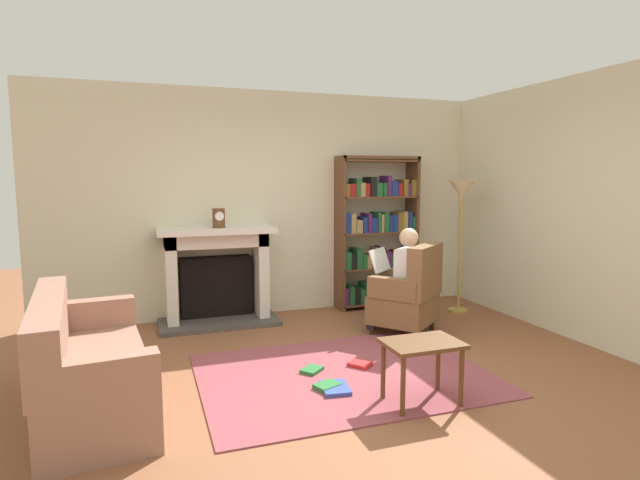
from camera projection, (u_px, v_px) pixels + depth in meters
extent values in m
plane|color=brown|center=(358.00, 389.00, 4.03)|extent=(14.00, 14.00, 0.00)
cube|color=beige|center=(276.00, 204.00, 6.26)|extent=(5.60, 0.10, 2.70)
cube|color=beige|center=(525.00, 205.00, 5.91)|extent=(0.10, 5.20, 2.70)
cube|color=#8F4249|center=(344.00, 374.00, 4.31)|extent=(2.40, 1.80, 0.01)
cube|color=#4C4742|center=(219.00, 322.00, 5.82)|extent=(1.34, 0.64, 0.05)
cube|color=black|center=(216.00, 286.00, 5.98)|extent=(0.82, 0.20, 0.70)
cube|color=silver|center=(171.00, 280.00, 5.68)|extent=(0.12, 0.44, 1.05)
cube|color=silver|center=(260.00, 275.00, 6.02)|extent=(0.12, 0.44, 1.05)
cube|color=silver|center=(216.00, 239.00, 5.79)|extent=(1.14, 0.44, 0.16)
cube|color=silver|center=(217.00, 230.00, 5.72)|extent=(1.30, 0.56, 0.06)
cylinder|color=brown|center=(219.00, 218.00, 5.70)|extent=(0.14, 0.14, 0.22)
cylinder|color=white|center=(220.00, 216.00, 5.63)|extent=(0.10, 0.01, 0.10)
cube|color=brown|center=(340.00, 234.00, 6.36)|extent=(0.04, 0.32, 1.94)
cube|color=brown|center=(412.00, 231.00, 6.69)|extent=(0.04, 0.32, 1.94)
cube|color=brown|center=(378.00, 158.00, 6.41)|extent=(1.06, 0.32, 0.04)
cube|color=brown|center=(376.00, 301.00, 6.63)|extent=(1.02, 0.32, 0.02)
cube|color=#4C1E59|center=(344.00, 295.00, 6.46)|extent=(0.05, 0.26, 0.21)
cube|color=#1E592D|center=(349.00, 294.00, 6.48)|extent=(0.07, 0.26, 0.23)
cube|color=black|center=(354.00, 295.00, 6.51)|extent=(0.07, 0.26, 0.20)
cube|color=#1E592D|center=(359.00, 295.00, 6.53)|extent=(0.07, 0.26, 0.19)
cube|color=#1E592D|center=(365.00, 292.00, 6.55)|extent=(0.08, 0.26, 0.25)
cube|color=black|center=(370.00, 294.00, 6.58)|extent=(0.05, 0.26, 0.18)
cube|color=#4C1E59|center=(373.00, 293.00, 6.60)|extent=(0.04, 0.26, 0.20)
cube|color=#1E592D|center=(377.00, 293.00, 6.61)|extent=(0.04, 0.26, 0.20)
cube|color=maroon|center=(381.00, 292.00, 6.63)|extent=(0.06, 0.26, 0.21)
cube|color=navy|center=(385.00, 294.00, 6.66)|extent=(0.05, 0.26, 0.16)
cube|color=brown|center=(389.00, 292.00, 6.67)|extent=(0.06, 0.26, 0.22)
cube|color=brown|center=(394.00, 292.00, 6.70)|extent=(0.07, 0.26, 0.18)
cube|color=#1E592D|center=(399.00, 292.00, 6.72)|extent=(0.07, 0.26, 0.18)
cube|color=#1E592D|center=(404.00, 291.00, 6.74)|extent=(0.06, 0.26, 0.19)
cube|color=navy|center=(409.00, 290.00, 6.77)|extent=(0.08, 0.26, 0.22)
cube|color=brown|center=(376.00, 267.00, 6.58)|extent=(1.02, 0.32, 0.02)
cube|color=#1E592D|center=(345.00, 260.00, 6.41)|extent=(0.08, 0.26, 0.22)
cube|color=black|center=(350.00, 261.00, 6.44)|extent=(0.07, 0.26, 0.19)
cube|color=#1E592D|center=(356.00, 258.00, 6.46)|extent=(0.08, 0.26, 0.25)
cube|color=#1E592D|center=(361.00, 260.00, 6.49)|extent=(0.05, 0.26, 0.18)
cube|color=#997F4C|center=(366.00, 261.00, 6.51)|extent=(0.06, 0.26, 0.16)
cube|color=maroon|center=(371.00, 261.00, 6.53)|extent=(0.07, 0.26, 0.16)
cube|color=#997F4C|center=(376.00, 257.00, 6.55)|extent=(0.06, 0.26, 0.25)
cube|color=#4C1E59|center=(380.00, 256.00, 6.57)|extent=(0.05, 0.26, 0.26)
cube|color=#4C1E59|center=(385.00, 258.00, 6.59)|extent=(0.08, 0.26, 0.20)
cube|color=#1E592D|center=(390.00, 259.00, 6.62)|extent=(0.08, 0.26, 0.16)
cube|color=maroon|center=(396.00, 258.00, 6.65)|extent=(0.08, 0.26, 0.20)
cube|color=maroon|center=(401.00, 258.00, 6.67)|extent=(0.06, 0.26, 0.19)
cube|color=#4C1E59|center=(405.00, 257.00, 6.69)|extent=(0.04, 0.26, 0.21)
cube|color=navy|center=(408.00, 256.00, 6.70)|extent=(0.05, 0.26, 0.24)
cube|color=brown|center=(377.00, 232.00, 6.52)|extent=(1.02, 0.32, 0.02)
cube|color=navy|center=(345.00, 223.00, 6.35)|extent=(0.06, 0.26, 0.25)
cube|color=#997F4C|center=(350.00, 223.00, 6.37)|extent=(0.07, 0.26, 0.24)
cube|color=#997F4C|center=(356.00, 226.00, 6.41)|extent=(0.08, 0.26, 0.16)
cube|color=navy|center=(362.00, 225.00, 6.43)|extent=(0.06, 0.26, 0.19)
cube|color=#4C1E59|center=(366.00, 223.00, 6.45)|extent=(0.05, 0.26, 0.24)
cube|color=navy|center=(371.00, 225.00, 6.47)|extent=(0.08, 0.26, 0.18)
cube|color=#1E592D|center=(375.00, 222.00, 6.49)|extent=(0.04, 0.26, 0.25)
cube|color=#997F4C|center=(379.00, 223.00, 6.51)|extent=(0.04, 0.26, 0.23)
cube|color=#1E592D|center=(383.00, 222.00, 6.52)|extent=(0.06, 0.26, 0.25)
cube|color=navy|center=(387.00, 223.00, 6.54)|extent=(0.04, 0.26, 0.21)
cube|color=navy|center=(391.00, 223.00, 6.56)|extent=(0.07, 0.26, 0.22)
cube|color=brown|center=(397.00, 222.00, 6.59)|extent=(0.07, 0.26, 0.24)
cube|color=#997F4C|center=(401.00, 221.00, 6.61)|extent=(0.06, 0.26, 0.26)
cube|color=navy|center=(406.00, 221.00, 6.63)|extent=(0.05, 0.26, 0.25)
cube|color=#1E592D|center=(410.00, 223.00, 6.65)|extent=(0.04, 0.26, 0.19)
cube|color=brown|center=(377.00, 197.00, 6.47)|extent=(1.02, 0.32, 0.02)
cube|color=brown|center=(344.00, 190.00, 6.30)|extent=(0.05, 0.26, 0.16)
cube|color=maroon|center=(349.00, 190.00, 6.32)|extent=(0.08, 0.26, 0.16)
cube|color=#1E592D|center=(355.00, 187.00, 6.34)|extent=(0.05, 0.26, 0.23)
cube|color=#997F4C|center=(359.00, 189.00, 6.36)|extent=(0.06, 0.26, 0.17)
cube|color=maroon|center=(364.00, 190.00, 6.38)|extent=(0.06, 0.26, 0.16)
cube|color=black|center=(370.00, 187.00, 6.41)|extent=(0.08, 0.26, 0.24)
cube|color=#1E592D|center=(376.00, 189.00, 6.44)|extent=(0.08, 0.26, 0.17)
cube|color=#1E592D|center=(381.00, 189.00, 6.46)|extent=(0.05, 0.26, 0.17)
cube|color=#4C1E59|center=(385.00, 186.00, 6.48)|extent=(0.05, 0.26, 0.26)
cube|color=navy|center=(391.00, 188.00, 6.51)|extent=(0.09, 0.26, 0.19)
cube|color=maroon|center=(396.00, 190.00, 6.53)|extent=(0.06, 0.26, 0.16)
cube|color=brown|center=(401.00, 188.00, 6.55)|extent=(0.07, 0.26, 0.21)
cube|color=#4C1E59|center=(405.00, 190.00, 6.58)|extent=(0.04, 0.26, 0.16)
cube|color=brown|center=(410.00, 188.00, 6.60)|extent=(0.09, 0.26, 0.21)
cube|color=brown|center=(378.00, 161.00, 6.41)|extent=(1.02, 0.32, 0.02)
cylinder|color=#331E14|center=(392.00, 318.00, 5.85)|extent=(0.05, 0.05, 0.12)
cylinder|color=#331E14|center=(372.00, 329.00, 5.42)|extent=(0.05, 0.05, 0.12)
cylinder|color=#331E14|center=(432.00, 324.00, 5.60)|extent=(0.05, 0.05, 0.12)
cylinder|color=#331E14|center=(415.00, 337.00, 5.17)|extent=(0.05, 0.05, 0.12)
cube|color=brown|center=(403.00, 308.00, 5.48)|extent=(0.87, 0.87, 0.30)
cube|color=brown|center=(425.00, 271.00, 5.31)|extent=(0.60, 0.53, 0.55)
cube|color=brown|center=(413.00, 280.00, 5.68)|extent=(0.43, 0.50, 0.22)
cube|color=brown|center=(393.00, 289.00, 5.22)|extent=(0.43, 0.50, 0.22)
cube|color=white|center=(408.00, 272.00, 5.41)|extent=(0.37, 0.36, 0.50)
sphere|color=#D8AD8C|center=(409.00, 237.00, 5.36)|extent=(0.20, 0.20, 0.20)
cube|color=#191E3F|center=(393.00, 287.00, 5.60)|extent=(0.34, 0.39, 0.12)
cube|color=#191E3F|center=(387.00, 289.00, 5.47)|extent=(0.34, 0.39, 0.12)
cylinder|color=#191E3F|center=(377.00, 307.00, 5.74)|extent=(0.10, 0.10, 0.42)
cylinder|color=#191E3F|center=(371.00, 311.00, 5.60)|extent=(0.10, 0.10, 0.42)
cube|color=white|center=(380.00, 260.00, 5.57)|extent=(0.35, 0.31, 0.25)
cube|color=#956A57|center=(95.00, 383.00, 3.66)|extent=(0.88, 1.76, 0.40)
cube|color=#956A57|center=(49.00, 330.00, 3.49)|extent=(0.38, 1.71, 0.45)
cube|color=#956A57|center=(97.00, 378.00, 2.93)|extent=(0.71, 0.23, 0.24)
cube|color=#956A57|center=(91.00, 314.00, 4.31)|extent=(0.71, 0.23, 0.24)
cube|color=brown|center=(422.00, 343.00, 3.72)|extent=(0.56, 0.39, 0.03)
cylinder|color=brown|center=(403.00, 387.00, 3.52)|extent=(0.04, 0.04, 0.45)
cylinder|color=brown|center=(461.00, 378.00, 3.68)|extent=(0.04, 0.04, 0.45)
cylinder|color=brown|center=(383.00, 371.00, 3.81)|extent=(0.04, 0.04, 0.45)
cylinder|color=brown|center=(438.00, 364.00, 3.97)|extent=(0.04, 0.04, 0.45)
cube|color=#267233|center=(327.00, 386.00, 4.01)|extent=(0.23, 0.21, 0.04)
cube|color=#267233|center=(312.00, 370.00, 4.36)|extent=(0.23, 0.22, 0.03)
cube|color=#334CA5|center=(335.00, 388.00, 3.98)|extent=(0.24, 0.30, 0.03)
cube|color=red|center=(360.00, 364.00, 4.49)|extent=(0.23, 0.24, 0.03)
cylinder|color=#B7933F|center=(458.00, 310.00, 6.37)|extent=(0.24, 0.24, 0.03)
cylinder|color=#B7933F|center=(460.00, 254.00, 6.28)|extent=(0.03, 0.03, 1.39)
cone|color=beige|center=(462.00, 190.00, 6.19)|extent=(0.32, 0.32, 0.22)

